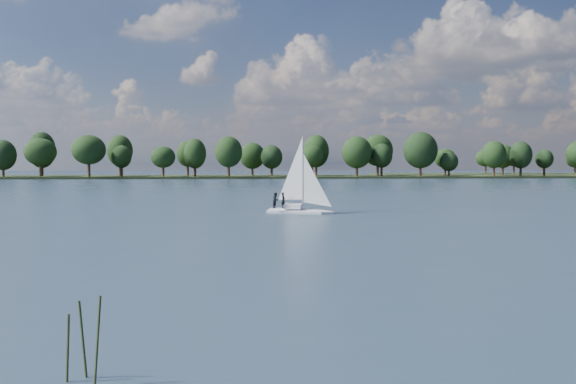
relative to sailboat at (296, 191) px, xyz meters
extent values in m
plane|color=#233342|center=(6.27, 56.72, -2.34)|extent=(700.00, 700.00, 0.00)
cube|color=black|center=(6.27, 168.72, -2.34)|extent=(660.00, 40.00, 1.50)
cube|color=silver|center=(0.10, 0.01, -2.34)|extent=(6.56, 4.06, 0.75)
cube|color=silver|center=(0.10, 0.01, -1.59)|extent=(2.16, 1.75, 0.47)
cylinder|color=silver|center=(0.10, 0.01, 1.92)|extent=(0.11, 0.11, 7.48)
imported|color=black|center=(-1.36, 0.11, -0.98)|extent=(0.59, 0.69, 1.61)
imported|color=black|center=(-2.17, -0.28, -0.98)|extent=(0.93, 0.99, 1.61)
cylinder|color=#283316|center=(-10.70, -50.65, -1.44)|extent=(3.20, 3.20, 1.90)
camera|label=1|loc=(-6.22, -65.78, 2.80)|focal=40.00mm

